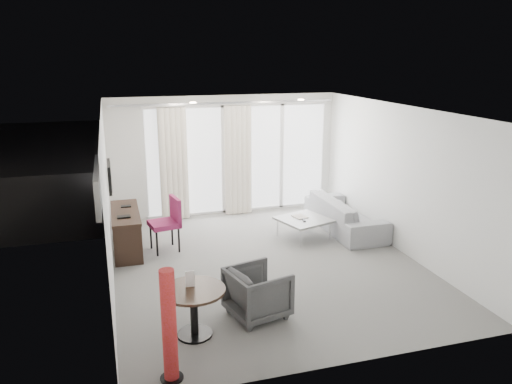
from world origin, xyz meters
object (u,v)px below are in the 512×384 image
object	(u,v)px
desk_chair	(164,225)
rattan_chair_b	(297,171)
sofa	(345,214)
rattan_chair_a	(253,176)
desk	(126,231)
coffee_table	(303,228)
red_lamp	(169,326)
tub_armchair	(258,293)
round_table	(194,312)

from	to	relation	value
desk_chair	rattan_chair_b	xyz separation A→B (m)	(3.89, 3.50, -0.06)
sofa	rattan_chair_a	bearing A→B (deg)	18.04
desk	sofa	size ratio (longest dim) A/B	0.70
coffee_table	rattan_chair_a	xyz separation A→B (m)	(-0.04, 3.39, 0.24)
red_lamp	rattan_chair_b	distance (m)	8.42
tub_armchair	coffee_table	xyz separation A→B (m)	(1.70, 2.60, -0.14)
desk_chair	tub_armchair	distance (m)	2.88
red_lamp	rattan_chair_b	world-z (taller)	red_lamp
coffee_table	rattan_chair_b	xyz separation A→B (m)	(1.25, 3.62, 0.23)
desk_chair	sofa	bearing A→B (deg)	-8.69
tub_armchair	rattan_chair_b	distance (m)	6.88
tub_armchair	sofa	bearing A→B (deg)	-58.12
coffee_table	sofa	xyz separation A→B (m)	(0.99, 0.23, 0.13)
round_table	tub_armchair	size ratio (longest dim) A/B	1.07
round_table	red_lamp	xyz separation A→B (m)	(-0.39, -0.80, 0.33)
desk	coffee_table	world-z (taller)	desk
sofa	rattan_chair_a	size ratio (longest dim) A/B	2.52
sofa	rattan_chair_a	distance (m)	3.32
rattan_chair_b	tub_armchair	bearing A→B (deg)	-113.45
round_table	tub_armchair	bearing A→B (deg)	15.53
rattan_chair_b	round_table	bearing A→B (deg)	-118.87
rattan_chair_b	sofa	bearing A→B (deg)	-92.54
tub_armchair	rattan_chair_b	size ratio (longest dim) A/B	0.87
round_table	rattan_chair_b	world-z (taller)	rattan_chair_b
rattan_chair_a	coffee_table	bearing A→B (deg)	-64.32
tub_armchair	sofa	distance (m)	3.90
desk	tub_armchair	xyz separation A→B (m)	(1.60, -2.93, -0.02)
coffee_table	sofa	world-z (taller)	sofa
sofa	desk_chair	bearing A→B (deg)	91.78
desk_chair	tub_armchair	world-z (taller)	desk_chair
coffee_table	round_table	bearing A→B (deg)	-132.41
desk	rattan_chair_b	distance (m)	5.61
red_lamp	rattan_chair_a	world-z (taller)	red_lamp
red_lamp	rattan_chair_a	size ratio (longest dim) A/B	1.47
rattan_chair_a	desk	bearing A→B (deg)	-111.79
desk_chair	round_table	xyz separation A→B (m)	(0.04, -2.97, -0.17)
tub_armchair	sofa	size ratio (longest dim) A/B	0.34
sofa	red_lamp	bearing A→B (deg)	134.28
coffee_table	desk	bearing A→B (deg)	174.37
sofa	rattan_chair_b	world-z (taller)	rattan_chair_b
round_table	sofa	world-z (taller)	sofa
desk	sofa	bearing A→B (deg)	-1.27
desk	tub_armchair	distance (m)	3.33
desk_chair	rattan_chair_b	size ratio (longest dim) A/B	1.14
rattan_chair_b	coffee_table	bearing A→B (deg)	-107.13
desk_chair	round_table	distance (m)	2.98
desk	desk_chair	world-z (taller)	desk_chair
round_table	desk	bearing A→B (deg)	102.28
round_table	rattan_chair_b	size ratio (longest dim) A/B	0.93
red_lamp	rattan_chair_a	distance (m)	7.64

